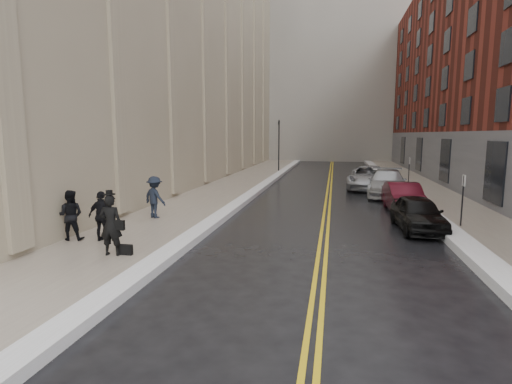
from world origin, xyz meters
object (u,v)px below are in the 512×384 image
at_px(car_silver_near, 387,183).
at_px(pedestrian_c, 102,216).
at_px(pedestrian_a, 70,215).
at_px(pedestrian_b, 155,197).
at_px(car_silver_far, 369,177).
at_px(car_black, 418,213).
at_px(pedestrian_main, 111,225).
at_px(car_maroon, 404,197).

bearing_deg(car_silver_near, pedestrian_c, -122.67).
xyz_separation_m(pedestrian_a, pedestrian_b, (1.25, 4.06, 0.04)).
height_order(car_silver_far, pedestrian_a, pedestrian_a).
height_order(car_black, pedestrian_main, pedestrian_main).
height_order(car_maroon, car_silver_near, car_silver_near).
height_order(car_black, pedestrian_b, pedestrian_b).
xyz_separation_m(car_silver_far, pedestrian_b, (-10.15, -12.68, 0.26)).
distance_m(pedestrian_main, pedestrian_c, 1.88).
bearing_deg(pedestrian_main, pedestrian_c, -57.99).
bearing_deg(pedestrian_main, pedestrian_a, -37.74).
relative_size(car_silver_near, car_silver_far, 0.96).
distance_m(car_silver_near, pedestrian_b, 14.69).
bearing_deg(pedestrian_c, car_black, -157.03).
distance_m(car_silver_far, pedestrian_a, 20.25).
bearing_deg(pedestrian_c, pedestrian_main, 131.30).
height_order(car_black, car_silver_far, car_silver_far).
bearing_deg(pedestrian_b, pedestrian_a, 97.74).
relative_size(car_black, car_maroon, 0.93).
bearing_deg(car_maroon, car_silver_far, 94.64).
distance_m(pedestrian_a, pedestrian_b, 4.25).
bearing_deg(pedestrian_a, car_silver_near, -146.75).
relative_size(pedestrian_b, pedestrian_c, 1.06).
height_order(car_maroon, pedestrian_b, pedestrian_b).
distance_m(car_black, pedestrian_a, 13.12).
distance_m(car_black, pedestrian_main, 11.55).
bearing_deg(pedestrian_c, car_silver_near, -127.52).
bearing_deg(car_silver_near, car_silver_far, 112.94).
bearing_deg(car_black, car_silver_near, 86.92).
distance_m(car_black, car_maroon, 4.03).
xyz_separation_m(car_black, pedestrian_b, (-11.09, -0.40, 0.38)).
distance_m(car_silver_far, pedestrian_main, 20.23).
height_order(car_maroon, pedestrian_a, pedestrian_a).
relative_size(car_black, pedestrian_a, 2.30).
relative_size(car_silver_far, pedestrian_b, 3.16).
height_order(car_silver_far, pedestrian_c, pedestrian_c).
distance_m(car_silver_near, pedestrian_main, 18.09).
bearing_deg(pedestrian_b, car_silver_near, -113.79).
bearing_deg(pedestrian_main, car_silver_near, -130.95).
distance_m(car_black, pedestrian_c, 12.00).
bearing_deg(pedestrian_b, car_maroon, -133.51).
bearing_deg(car_silver_near, car_black, -83.26).
xyz_separation_m(pedestrian_b, pedestrian_c, (-0.08, -3.99, -0.05)).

